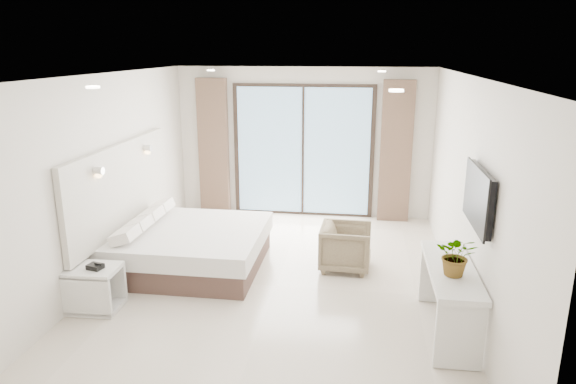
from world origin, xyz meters
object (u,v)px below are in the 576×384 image
Objects in this scene: bed at (190,247)px; armchair at (346,245)px; nightstand at (95,288)px; console_desk at (450,285)px.

armchair is (2.19, 0.25, 0.06)m from bed.
armchair is at bearing 27.11° from nightstand.
armchair reaches higher than nightstand.
nightstand is at bearing -179.07° from console_desk.
bed is 1.53m from nightstand.
nightstand is (-0.71, -1.36, -0.03)m from bed.
console_desk reaches higher than bed.
console_desk is 2.19× the size of armchair.
console_desk reaches higher than armchair.
armchair is (-1.16, 1.55, -0.21)m from console_desk.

